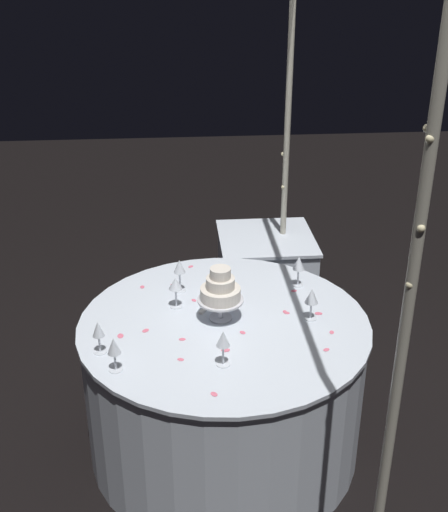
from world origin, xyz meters
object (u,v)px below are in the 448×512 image
(main_table, at_px, (224,385))
(cake_knife, at_px, (212,302))
(wine_glass_2, at_px, (180,268))
(wine_glass_4, at_px, (312,297))
(decorative_arch, at_px, (330,157))
(wine_glass_0, at_px, (114,347))
(wine_glass_5, at_px, (299,264))
(wine_glass_1, at_px, (223,340))
(wine_glass_6, at_px, (176,285))
(side_table, at_px, (265,289))
(wine_glass_3, at_px, (98,331))
(tiered_cake, at_px, (220,290))

(main_table, height_order, cake_knife, cake_knife)
(wine_glass_2, relative_size, wine_glass_4, 1.11)
(decorative_arch, bearing_deg, wine_glass_0, -69.66)
(cake_knife, bearing_deg, wine_glass_5, 107.31)
(wine_glass_1, height_order, wine_glass_4, wine_glass_1)
(wine_glass_0, relative_size, wine_glass_4, 0.98)
(main_table, bearing_deg, wine_glass_6, -125.40)
(side_table, bearing_deg, wine_glass_3, -37.11)
(main_table, height_order, wine_glass_6, wine_glass_6)
(side_table, distance_m, wine_glass_0, 1.66)
(wine_glass_1, height_order, wine_glass_3, wine_glass_1)
(main_table, xyz_separation_m, wine_glass_1, (0.35, -0.03, 0.50))
(side_table, height_order, wine_glass_4, wine_glass_4)
(decorative_arch, xyz_separation_m, wine_glass_5, (-0.33, -0.04, -0.68))
(wine_glass_2, xyz_separation_m, wine_glass_4, (0.33, 0.62, -0.02))
(decorative_arch, bearing_deg, wine_glass_4, -79.16)
(wine_glass_2, bearing_deg, side_table, 140.98)
(side_table, relative_size, wine_glass_1, 4.39)
(decorative_arch, relative_size, wine_glass_3, 15.40)
(decorative_arch, relative_size, main_table, 1.71)
(wine_glass_1, height_order, wine_glass_5, same)
(wine_glass_6, relative_size, cake_knife, 0.60)
(wine_glass_3, height_order, cake_knife, wine_glass_3)
(decorative_arch, bearing_deg, wine_glass_3, -78.39)
(wine_glass_0, bearing_deg, decorative_arch, 110.34)
(tiered_cake, bearing_deg, wine_glass_0, -51.33)
(side_table, xyz_separation_m, wine_glass_0, (1.34, -0.83, 0.49))
(wine_glass_2, bearing_deg, wine_glass_5, 90.89)
(main_table, distance_m, side_table, 1.05)
(wine_glass_1, xyz_separation_m, wine_glass_6, (-0.51, -0.19, -0.00))
(wine_glass_2, relative_size, cake_knife, 0.68)
(wine_glass_5, bearing_deg, decorative_arch, 6.84)
(wine_glass_3, bearing_deg, wine_glass_1, 75.31)
(main_table, relative_size, wine_glass_2, 7.77)
(main_table, distance_m, wine_glass_3, 0.77)
(main_table, relative_size, side_table, 1.89)
(main_table, bearing_deg, wine_glass_0, -54.42)
(main_table, distance_m, cake_knife, 0.42)
(wine_glass_0, distance_m, wine_glass_5, 1.13)
(wine_glass_2, relative_size, wine_glass_3, 1.16)
(cake_knife, bearing_deg, side_table, 154.29)
(side_table, height_order, wine_glass_0, wine_glass_0)
(main_table, height_order, side_table, main_table)
(main_table, distance_m, wine_glass_4, 0.64)
(tiered_cake, distance_m, wine_glass_4, 0.43)
(tiered_cake, distance_m, wine_glass_0, 0.61)
(decorative_arch, bearing_deg, wine_glass_1, -54.46)
(main_table, xyz_separation_m, wine_glass_6, (-0.16, -0.22, 0.50))
(wine_glass_6, bearing_deg, wine_glass_0, -27.42)
(wine_glass_6, bearing_deg, wine_glass_5, 104.91)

